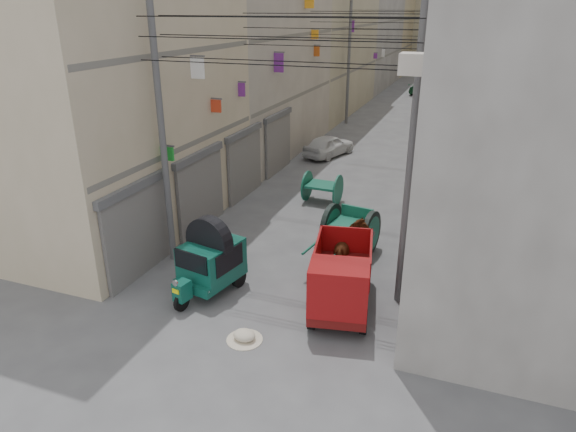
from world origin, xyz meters
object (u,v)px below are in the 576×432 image
at_px(second_cart, 322,187).
at_px(distant_car_grey, 443,120).
at_px(auto_rickshaw, 210,259).
at_px(feed_sack, 244,335).
at_px(distant_car_white, 329,145).
at_px(distant_car_green, 423,88).
at_px(horse, 350,250).
at_px(tonga_cart, 350,229).
at_px(mini_truck, 340,285).

height_order(second_cart, distant_car_grey, second_cart).
distance_m(auto_rickshaw, feed_sack, 2.76).
xyz_separation_m(second_cart, distant_car_white, (-1.76, 6.94, -0.09)).
height_order(second_cart, feed_sack, second_cart).
bearing_deg(distant_car_green, feed_sack, 110.12).
bearing_deg(distant_car_green, horse, 112.70).
distance_m(tonga_cart, distant_car_green, 34.34).
distance_m(auto_rickshaw, horse, 4.17).
relative_size(tonga_cart, distant_car_grey, 1.02).
relative_size(second_cart, distant_car_white, 0.43).
bearing_deg(auto_rickshaw, feed_sack, -33.09).
height_order(auto_rickshaw, tonga_cart, auto_rickshaw).
xyz_separation_m(auto_rickshaw, feed_sack, (1.88, -1.83, -0.87)).
bearing_deg(horse, mini_truck, 95.65).
bearing_deg(mini_truck, tonga_cart, 89.39).
distance_m(horse, distant_car_green, 35.93).
bearing_deg(second_cart, distant_car_white, 107.11).
height_order(auto_rickshaw, distant_car_white, auto_rickshaw).
distance_m(auto_rickshaw, second_cart, 7.97).
relative_size(feed_sack, distant_car_green, 0.15).
height_order(second_cart, horse, horse).
xyz_separation_m(feed_sack, horse, (1.55, 4.18, 0.64)).
xyz_separation_m(tonga_cart, horse, (0.40, -1.57, -0.01)).
xyz_separation_m(distant_car_white, distant_car_grey, (5.18, 9.24, -0.02)).
distance_m(feed_sack, distant_car_white, 16.93).
height_order(feed_sack, distant_car_white, distant_car_white).
bearing_deg(feed_sack, distant_car_green, 90.84).
height_order(feed_sack, distant_car_grey, distant_car_grey).
bearing_deg(distant_car_grey, feed_sack, -85.80).
distance_m(feed_sack, distant_car_grey, 26.05).
bearing_deg(distant_car_white, auto_rickshaw, 111.48).
bearing_deg(second_cart, feed_sack, -81.12).
xyz_separation_m(mini_truck, distant_car_white, (-4.65, 14.80, -0.31)).
xyz_separation_m(tonga_cart, mini_truck, (0.70, -3.86, 0.11)).
bearing_deg(distant_car_white, tonga_cart, 127.81).
height_order(tonga_cart, distant_car_green, tonga_cart).
xyz_separation_m(mini_truck, feed_sack, (-1.86, -1.89, -0.75)).
height_order(distant_car_white, distant_car_green, distant_car_white).
bearing_deg(tonga_cart, distant_car_grey, 95.29).
relative_size(auto_rickshaw, mini_truck, 0.71).
bearing_deg(distant_car_grey, auto_rickshaw, -90.58).
xyz_separation_m(mini_truck, distant_car_grey, (0.53, 24.04, -0.33)).
bearing_deg(tonga_cart, second_cart, 127.42).
xyz_separation_m(second_cart, horse, (2.58, -5.57, 0.10)).
bearing_deg(distant_car_green, second_cart, 108.45).
xyz_separation_m(auto_rickshaw, tonga_cart, (3.04, 3.92, -0.23)).
distance_m(distant_car_grey, distant_car_green, 14.42).
relative_size(second_cart, distant_car_green, 0.41).
bearing_deg(horse, auto_rickshaw, 32.40).
bearing_deg(tonga_cart, distant_car_green, 101.70).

